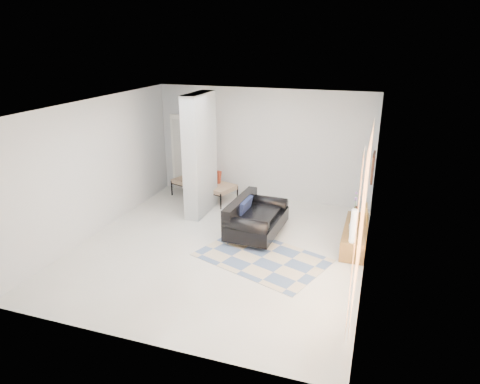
% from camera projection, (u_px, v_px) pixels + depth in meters
% --- Properties ---
extents(floor, '(6.00, 6.00, 0.00)m').
position_uv_depth(floor, '(221.00, 247.00, 8.53)').
color(floor, beige).
rests_on(floor, ground).
extents(ceiling, '(6.00, 6.00, 0.00)m').
position_uv_depth(ceiling, '(218.00, 106.00, 7.58)').
color(ceiling, white).
rests_on(ceiling, wall_back).
extents(wall_back, '(6.00, 0.00, 6.00)m').
position_uv_depth(wall_back, '(263.00, 145.00, 10.73)').
color(wall_back, silver).
rests_on(wall_back, ground).
extents(wall_front, '(6.00, 0.00, 6.00)m').
position_uv_depth(wall_front, '(134.00, 252.00, 5.38)').
color(wall_front, silver).
rests_on(wall_front, ground).
extents(wall_left, '(0.00, 6.00, 6.00)m').
position_uv_depth(wall_left, '(96.00, 167.00, 8.88)').
color(wall_left, silver).
rests_on(wall_left, ground).
extents(wall_right, '(0.00, 6.00, 6.00)m').
position_uv_depth(wall_right, '(371.00, 197.00, 7.24)').
color(wall_right, silver).
rests_on(wall_right, ground).
extents(partition_column, '(0.35, 1.20, 2.80)m').
position_uv_depth(partition_column, '(200.00, 155.00, 9.81)').
color(partition_column, '#AEB3B6').
rests_on(partition_column, floor).
extents(hallway_door, '(0.85, 0.06, 2.04)m').
position_uv_depth(hallway_door, '(187.00, 153.00, 11.45)').
color(hallway_door, white).
rests_on(hallway_door, floor).
extents(curtain, '(0.00, 2.55, 2.55)m').
position_uv_depth(curtain, '(362.00, 219.00, 6.22)').
color(curtain, orange).
rests_on(curtain, wall_right).
extents(wall_art, '(0.04, 0.45, 0.55)m').
position_uv_depth(wall_art, '(373.00, 167.00, 7.99)').
color(wall_art, '#33170E').
rests_on(wall_art, wall_right).
extents(media_console, '(0.45, 1.62, 0.80)m').
position_uv_depth(media_console, '(355.00, 236.00, 8.55)').
color(media_console, brown).
rests_on(media_console, floor).
extents(loveseat, '(1.03, 1.67, 0.76)m').
position_uv_depth(loveseat, '(254.00, 218.00, 9.00)').
color(loveseat, silver).
rests_on(loveseat, floor).
extents(daybed, '(1.82, 1.19, 0.77)m').
position_uv_depth(daybed, '(204.00, 182.00, 11.03)').
color(daybed, black).
rests_on(daybed, floor).
extents(area_rug, '(2.70, 2.24, 0.01)m').
position_uv_depth(area_rug, '(262.00, 258.00, 8.11)').
color(area_rug, '#C1B194').
rests_on(area_rug, floor).
extents(cylinder_lamp, '(0.12, 0.12, 0.64)m').
position_uv_depth(cylinder_lamp, '(353.00, 226.00, 7.75)').
color(cylinder_lamp, white).
rests_on(cylinder_lamp, media_console).
extents(bronze_figurine, '(0.12, 0.12, 0.24)m').
position_uv_depth(bronze_figurine, '(356.00, 211.00, 8.92)').
color(bronze_figurine, black).
rests_on(bronze_figurine, media_console).
extents(vase, '(0.18, 0.18, 0.18)m').
position_uv_depth(vase, '(353.00, 225.00, 8.36)').
color(vase, silver).
rests_on(vase, media_console).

